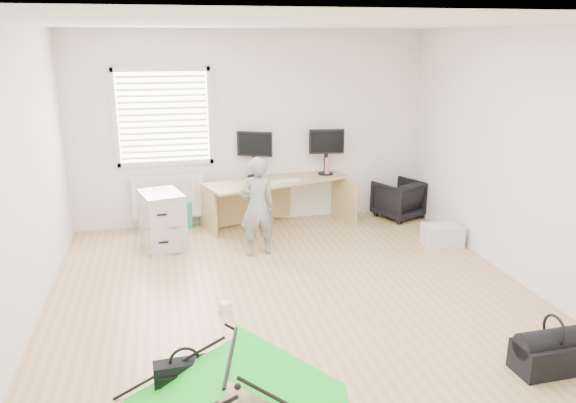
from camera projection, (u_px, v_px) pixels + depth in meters
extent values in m
plane|color=tan|center=(297.00, 302.00, 5.70)|extent=(5.50, 5.50, 0.00)
cube|color=silver|center=(251.00, 128.00, 7.89)|extent=(5.00, 0.02, 2.70)
cube|color=silver|center=(163.00, 117.00, 7.54)|extent=(1.20, 0.06, 1.20)
cube|color=silver|center=(168.00, 197.00, 7.82)|extent=(1.00, 0.12, 0.60)
cube|color=tan|center=(278.00, 203.00, 7.89)|extent=(2.09, 1.18, 0.68)
cube|color=#AEB0B3|center=(162.00, 220.00, 7.08)|extent=(0.60, 0.72, 0.73)
cube|color=black|center=(255.00, 161.00, 7.88)|extent=(0.50, 0.30, 0.48)
cube|color=black|center=(326.00, 158.00, 8.05)|extent=(0.51, 0.18, 0.48)
cube|color=beige|center=(286.00, 181.00, 7.68)|extent=(0.42, 0.22, 0.02)
cylinder|color=#B46586|center=(327.00, 166.00, 8.04)|extent=(0.09, 0.09, 0.25)
imported|color=black|center=(399.00, 199.00, 8.30)|extent=(0.80, 0.81, 0.56)
imported|color=gray|center=(257.00, 207.00, 6.78)|extent=(0.48, 0.35, 1.23)
cube|color=#B7BBC1|center=(442.00, 235.00, 7.22)|extent=(0.51, 0.38, 0.27)
cube|color=teal|center=(181.00, 215.00, 7.89)|extent=(0.31, 0.15, 0.36)
cube|color=black|center=(186.00, 381.00, 4.10)|extent=(0.45, 0.16, 0.34)
cube|color=silver|center=(225.00, 307.00, 5.48)|extent=(0.13, 0.13, 0.10)
cube|color=black|center=(550.00, 356.00, 4.49)|extent=(0.59, 0.32, 0.25)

